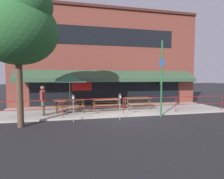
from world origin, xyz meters
TOP-DOWN VIEW (x-y plane):
  - ground_plane at (0.00, 0.00)m, footprint 120.00×120.00m
  - patio_deck at (0.00, 2.00)m, footprint 15.00×4.00m
  - restaurant_building at (0.00, 4.23)m, footprint 15.00×1.60m
  - patio_railing at (0.00, 0.30)m, footprint 13.84×0.04m
  - picnic_table_left at (-3.10, 1.76)m, footprint 1.80×1.42m
  - picnic_table_centre at (-0.77, 1.85)m, footprint 1.80×1.42m
  - picnic_table_right at (1.55, 2.09)m, footprint 1.80×1.42m
  - patio_umbrella_left at (-3.10, 1.92)m, footprint 2.14×2.14m
  - pedestrian_walking at (-4.59, 1.02)m, footprint 0.24×0.62m
  - parking_meter_near at (-2.88, -0.51)m, footprint 0.15×0.16m
  - parking_meter_far at (-0.46, -0.62)m, footprint 0.15×0.16m
  - street_sign_pole at (2.02, -0.45)m, footprint 0.28×0.09m
  - street_tree_curbside at (-5.15, -0.97)m, footprint 3.51×3.16m

SIDE VIEW (x-z plane):
  - ground_plane at x=0.00m, z-range 0.00..0.00m
  - patio_deck at x=0.00m, z-range 0.00..0.10m
  - picnic_table_left at x=-3.10m, z-range 0.33..1.08m
  - picnic_table_centre at x=-0.77m, z-range 0.33..1.08m
  - picnic_table_right at x=1.55m, z-range 0.33..1.08m
  - patio_railing at x=0.00m, z-range 0.32..1.28m
  - pedestrian_walking at x=-4.59m, z-range 0.20..1.91m
  - parking_meter_near at x=-2.88m, z-range 0.44..1.86m
  - parking_meter_far at x=-0.46m, z-range 0.44..1.86m
  - patio_umbrella_left at x=-3.10m, z-range 0.99..3.37m
  - street_sign_pole at x=2.02m, z-range 0.06..4.41m
  - restaurant_building at x=0.00m, z-range -0.03..7.77m
  - street_tree_curbside at x=-5.15m, z-range 1.34..7.68m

